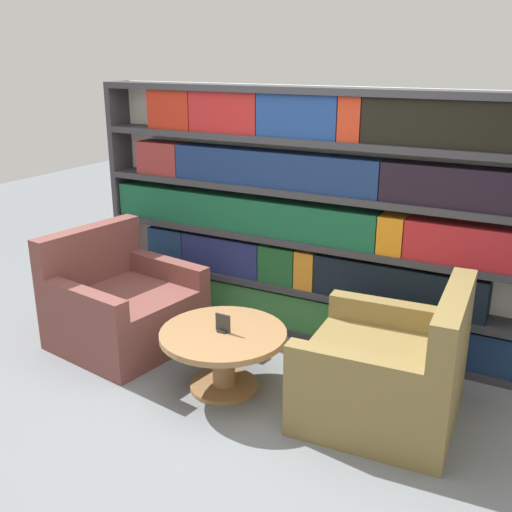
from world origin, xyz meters
The scene contains 6 objects.
ground_plane centered at (0.00, 0.00, 0.00)m, with size 14.00×14.00×0.00m, color slate.
bookshelf centered at (0.00, 1.24, 0.94)m, with size 3.59×0.30×1.91m.
armchair_left centered at (-1.16, 0.39, 0.29)m, with size 1.03×1.05×0.87m.
armchair_right centered at (0.93, 0.39, 0.29)m, with size 0.97×0.99×0.87m.
coffee_table centered at (-0.11, 0.19, 0.30)m, with size 0.83×0.83×0.42m.
table_sign centered at (-0.11, 0.19, 0.47)m, with size 0.11×0.06×0.12m.
Camera 1 is at (1.77, -2.81, 2.13)m, focal length 42.00 mm.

